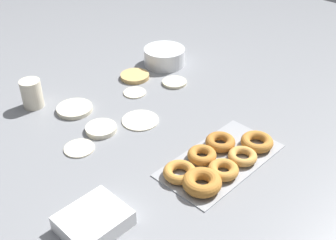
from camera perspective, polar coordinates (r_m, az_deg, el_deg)
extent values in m
plane|color=gray|center=(1.36, -2.51, -0.02)|extent=(3.00, 3.00, 0.00)
cylinder|color=silver|center=(1.32, -9.05, -1.17)|extent=(0.10, 0.10, 0.02)
cylinder|color=tan|center=(1.60, -4.52, 5.94)|extent=(0.11, 0.11, 0.02)
cylinder|color=silver|center=(1.35, -3.78, 0.03)|extent=(0.12, 0.12, 0.01)
cylinder|color=beige|center=(1.50, -4.53, 3.79)|extent=(0.08, 0.08, 0.01)
cylinder|color=beige|center=(1.56, 0.87, 5.12)|extent=(0.09, 0.09, 0.01)
cylinder|color=beige|center=(1.43, -12.53, 1.49)|extent=(0.12, 0.12, 0.01)
cylinder|color=beige|center=(1.26, -11.94, -3.68)|extent=(0.09, 0.09, 0.01)
cube|color=#93969B|center=(1.20, 7.16, -5.36)|extent=(0.37, 0.19, 0.01)
torus|color=#B7752D|center=(1.10, 4.62, -8.40)|extent=(0.10, 0.10, 0.03)
torus|color=#C68438|center=(1.14, 7.49, -6.71)|extent=(0.08, 0.08, 0.03)
torus|color=#D19347|center=(1.20, 10.06, -4.85)|extent=(0.08, 0.08, 0.02)
torus|color=#B7752D|center=(1.26, 11.95, -2.90)|extent=(0.10, 0.10, 0.03)
torus|color=#C68438|center=(1.13, 1.60, -7.06)|extent=(0.09, 0.09, 0.03)
torus|color=#B7752D|center=(1.19, 4.61, -4.75)|extent=(0.08, 0.08, 0.03)
torus|color=#AD6B28|center=(1.24, 7.10, -2.96)|extent=(0.09, 0.09, 0.03)
cylinder|color=white|center=(1.69, -0.49, 8.59)|extent=(0.16, 0.16, 0.07)
cube|color=white|center=(1.02, -9.99, -13.71)|extent=(0.15, 0.13, 0.02)
cube|color=white|center=(1.01, -10.11, -12.91)|extent=(0.15, 0.13, 0.02)
cylinder|color=beige|center=(1.47, -17.96, 3.41)|extent=(0.07, 0.07, 0.10)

